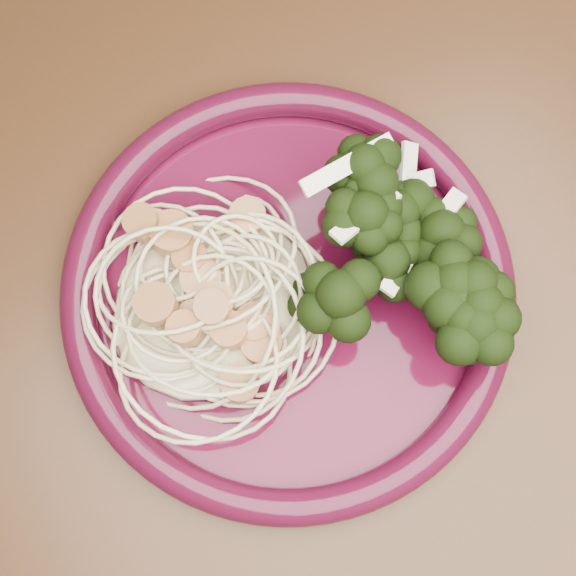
# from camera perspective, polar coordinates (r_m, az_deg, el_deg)

# --- Properties ---
(dining_table) EXTENTS (1.20, 0.80, 0.75)m
(dining_table) POSITION_cam_1_polar(r_m,az_deg,el_deg) (0.62, -4.65, -8.66)
(dining_table) COLOR #472814
(dining_table) RESTS_ON ground
(dinner_plate) EXTENTS (0.38, 0.38, 0.02)m
(dinner_plate) POSITION_cam_1_polar(r_m,az_deg,el_deg) (0.52, 0.00, -0.24)
(dinner_plate) COLOR #480920
(dinner_plate) RESTS_ON dining_table
(spaghetti_pile) EXTENTS (0.17, 0.16, 0.03)m
(spaghetti_pile) POSITION_cam_1_polar(r_m,az_deg,el_deg) (0.51, -5.39, -1.06)
(spaghetti_pile) COLOR beige
(spaghetti_pile) RESTS_ON dinner_plate
(scallop_cluster) EXTENTS (0.17, 0.17, 0.04)m
(scallop_cluster) POSITION_cam_1_polar(r_m,az_deg,el_deg) (0.48, -5.80, -0.05)
(scallop_cluster) COLOR #BF7C41
(scallop_cluster) RESTS_ON spaghetti_pile
(broccoli_pile) EXTENTS (0.15, 0.19, 0.06)m
(broccoli_pile) POSITION_cam_1_polar(r_m,az_deg,el_deg) (0.51, 6.67, 1.79)
(broccoli_pile) COLOR black
(broccoli_pile) RESTS_ON dinner_plate
(onion_garnish) EXTENTS (0.10, 0.12, 0.06)m
(onion_garnish) POSITION_cam_1_polar(r_m,az_deg,el_deg) (0.47, 7.15, 2.94)
(onion_garnish) COLOR white
(onion_garnish) RESTS_ON broccoli_pile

